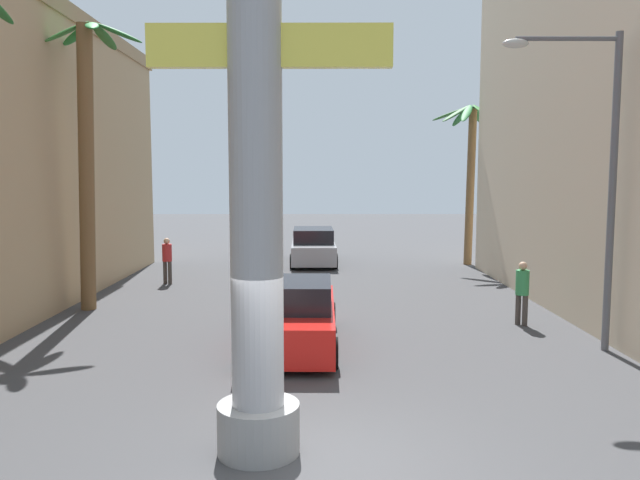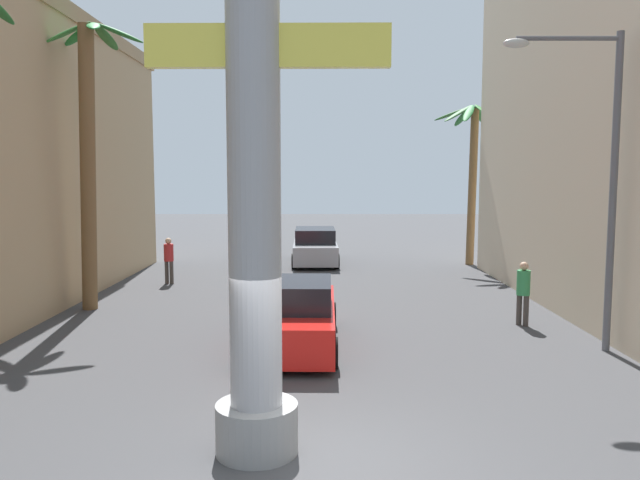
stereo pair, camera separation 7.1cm
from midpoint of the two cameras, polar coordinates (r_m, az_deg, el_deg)
name	(u,v)px [view 2 (the right image)]	position (r m, az deg, el deg)	size (l,w,h in m)	color
ground_plane	(320,309)	(18.31, 0.11, -6.30)	(90.87, 90.87, 0.00)	#424244
neon_sign_pole	(253,57)	(8.59, -5.87, 16.32)	(3.58, 1.15, 11.12)	#9E9EA3
street_lamp	(596,160)	(14.78, 24.03, 6.70)	(2.56, 0.28, 6.91)	#59595E
car_lead	(291,316)	(14.25, -2.51, -6.93)	(2.13, 4.93, 1.56)	black
car_far	(315,247)	(27.59, -0.38, -0.63)	(2.06, 4.83, 1.56)	black
palm_tree_mid_left	(89,148)	(18.82, -20.27, 7.89)	(2.61, 2.70, 8.18)	brown
palm_tree_far_right	(472,158)	(27.90, 13.81, 7.26)	(3.30, 3.37, 6.95)	brown
pedestrian_mid_right	(523,289)	(16.95, 18.20, -4.25)	(0.48, 0.48, 1.67)	#3F3833
pedestrian_far_left	(169,257)	(22.96, -13.57, -1.53)	(0.44, 0.44, 1.66)	#3F3833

